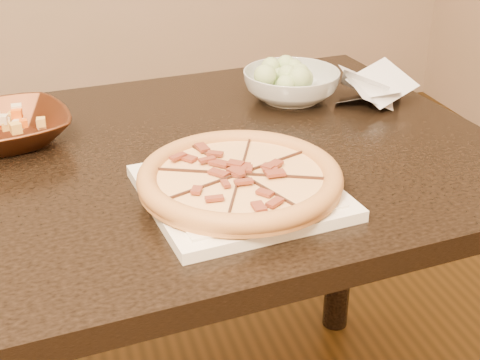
{
  "coord_description": "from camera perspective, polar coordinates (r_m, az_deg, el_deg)",
  "views": [
    {
      "loc": [
        0.05,
        -1.03,
        1.25
      ],
      "look_at": [
        0.3,
        -0.17,
        0.78
      ],
      "focal_mm": 50.0,
      "sensor_mm": 36.0,
      "label": 1
    }
  ],
  "objects": [
    {
      "name": "bronze_bowl",
      "position": [
        1.28,
        -19.28,
        4.12
      ],
      "size": [
        0.27,
        0.27,
        0.05
      ],
      "primitive_type": "imported",
      "rotation": [
        0.0,
        0.0,
        0.23
      ],
      "color": "brown",
      "rests_on": "dining_table"
    },
    {
      "name": "cling_film",
      "position": [
        1.43,
        11.32,
        7.51
      ],
      "size": [
        0.17,
        0.15,
        0.05
      ],
      "primitive_type": null,
      "rotation": [
        0.0,
        0.0,
        0.09
      ],
      "color": "white",
      "rests_on": "dining_table"
    },
    {
      "name": "mixed_dish",
      "position": [
        1.26,
        -19.57,
        5.82
      ],
      "size": [
        0.11,
        0.11,
        0.03
      ],
      "color": "beige",
      "rests_on": "bronze_bowl"
    },
    {
      "name": "pizza",
      "position": [
        1.02,
        -0.0,
        0.2
      ],
      "size": [
        0.31,
        0.31,
        0.03
      ],
      "color": "#E2984E",
      "rests_on": "plate"
    },
    {
      "name": "plate",
      "position": [
        1.03,
        -0.0,
        -0.96
      ],
      "size": [
        0.31,
        0.31,
        0.02
      ],
      "color": "white",
      "rests_on": "dining_table"
    },
    {
      "name": "salad_bowl",
      "position": [
        1.42,
        4.39,
        8.05
      ],
      "size": [
        0.24,
        0.24,
        0.06
      ],
      "primitive_type": "imported",
      "rotation": [
        0.0,
        0.0,
        -0.19
      ],
      "color": "silver",
      "rests_on": "dining_table"
    },
    {
      "name": "dining_table",
      "position": [
        1.22,
        -7.97,
        -3.05
      ],
      "size": [
        1.35,
        0.94,
        0.75
      ],
      "color": "black",
      "rests_on": "floor"
    },
    {
      "name": "salad",
      "position": [
        1.4,
        4.44,
        9.94
      ],
      "size": [
        0.1,
        0.1,
        0.04
      ],
      "color": "#A8C985",
      "rests_on": "salad_bowl"
    }
  ]
}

